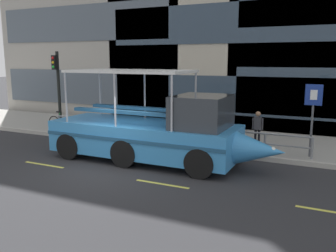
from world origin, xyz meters
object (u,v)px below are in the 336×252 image
(pedestrian_mid_left, at_px, (179,117))
(parking_sign, at_px, (313,108))
(pedestrian_near_bow, at_px, (258,126))
(leaned_bicycle, at_px, (62,123))
(traffic_light_pole, at_px, (58,83))
(duck_tour_boat, at_px, (156,133))

(pedestrian_mid_left, bearing_deg, parking_sign, -8.78)
(parking_sign, height_order, pedestrian_mid_left, parking_sign)
(pedestrian_near_bow, height_order, pedestrian_mid_left, pedestrian_mid_left)
(parking_sign, height_order, leaned_bicycle, parking_sign)
(traffic_light_pole, height_order, parking_sign, traffic_light_pole)
(traffic_light_pole, height_order, pedestrian_near_bow, traffic_light_pole)
(pedestrian_near_bow, xyz_separation_m, pedestrian_mid_left, (-3.64, 0.23, 0.06))
(leaned_bicycle, xyz_separation_m, pedestrian_near_bow, (9.88, 0.59, 0.53))
(duck_tour_boat, height_order, pedestrian_mid_left, duck_tour_boat)
(traffic_light_pole, distance_m, pedestrian_mid_left, 6.64)
(duck_tour_boat, bearing_deg, pedestrian_mid_left, 99.28)
(duck_tour_boat, relative_size, pedestrian_mid_left, 5.50)
(parking_sign, relative_size, pedestrian_near_bow, 1.80)
(duck_tour_boat, bearing_deg, leaned_bicycle, 159.42)
(parking_sign, relative_size, pedestrian_mid_left, 1.68)
(traffic_light_pole, distance_m, duck_tour_boat, 7.60)
(leaned_bicycle, xyz_separation_m, pedestrian_mid_left, (6.24, 0.82, 0.60))
(pedestrian_near_bow, bearing_deg, parking_sign, -17.35)
(pedestrian_near_bow, distance_m, pedestrian_mid_left, 3.65)
(parking_sign, bearing_deg, pedestrian_near_bow, 162.65)
(traffic_light_pole, relative_size, pedestrian_near_bow, 2.65)
(parking_sign, bearing_deg, duck_tour_boat, -154.41)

